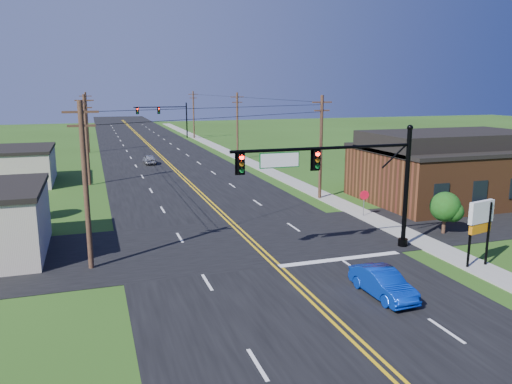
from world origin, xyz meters
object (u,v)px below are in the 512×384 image
object	(u,v)px
signal_mast_main	(341,175)
stop_sign	(364,198)
blue_car	(383,284)
signal_mast_far	(164,115)

from	to	relation	value
signal_mast_main	stop_sign	xyz separation A→B (m)	(5.88, 7.15, -3.27)
blue_car	signal_mast_far	bearing A→B (deg)	86.84
signal_mast_main	signal_mast_far	size ratio (longest dim) A/B	1.03
signal_mast_far	stop_sign	world-z (taller)	signal_mast_far
signal_mast_main	signal_mast_far	world-z (taller)	same
signal_mast_far	stop_sign	size ratio (longest dim) A/B	5.35
signal_mast_main	blue_car	world-z (taller)	signal_mast_main
signal_mast_main	signal_mast_far	bearing A→B (deg)	89.92
signal_mast_far	blue_car	xyz separation A→B (m)	(-1.01, -78.22, -3.89)
signal_mast_far	blue_car	bearing A→B (deg)	-90.74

